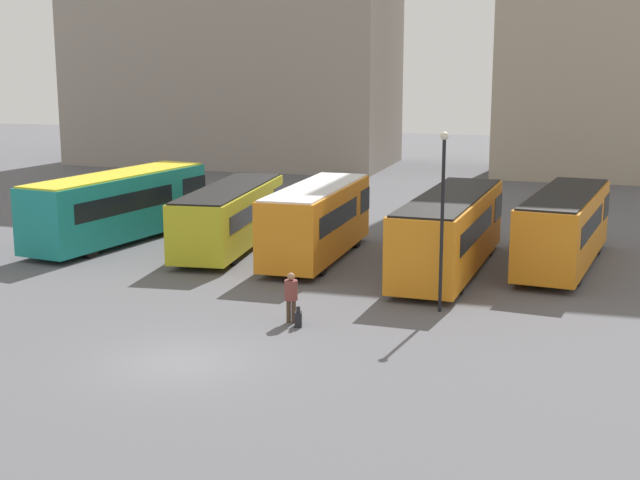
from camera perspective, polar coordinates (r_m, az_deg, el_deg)
ground_plane at (r=26.28m, az=-9.02°, el=-7.74°), size 160.00×160.00×0.00m
bus_0 at (r=43.43m, az=-12.70°, el=2.23°), size 4.36×11.26×3.28m
bus_1 at (r=41.07m, az=-5.74°, el=1.62°), size 3.49×10.43×2.86m
bus_2 at (r=38.72m, az=-0.17°, el=1.33°), size 2.52×9.22×3.21m
bus_3 at (r=36.85m, az=8.33°, el=0.66°), size 3.14×11.25×3.17m
bus_4 at (r=38.67m, az=15.37°, el=0.86°), size 3.70×10.21×3.15m
traveler at (r=29.45m, az=-1.87°, el=-3.42°), size 0.54×0.54×1.70m
suitcase at (r=29.22m, az=-1.40°, el=-5.08°), size 0.32×0.39×0.71m
lamp_post_1 at (r=30.45m, az=7.84°, el=2.01°), size 0.28×0.28×6.22m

